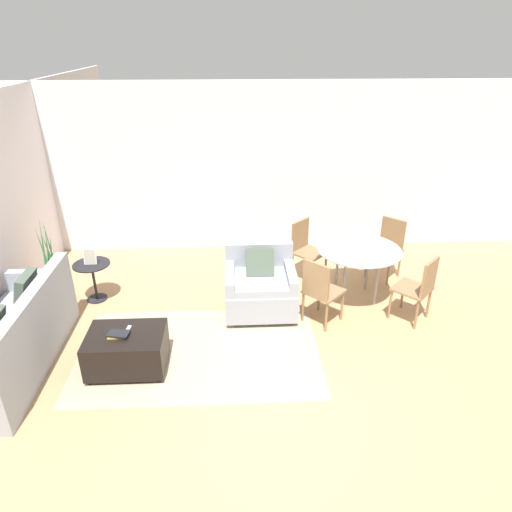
{
  "coord_description": "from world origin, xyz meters",
  "views": [
    {
      "loc": [
        -0.42,
        -3.61,
        3.35
      ],
      "look_at": [
        -0.15,
        1.74,
        0.75
      ],
      "focal_mm": 32.0,
      "sensor_mm": 36.0,
      "label": 1
    }
  ],
  "objects_px": {
    "couch": "(14,342)",
    "dining_table": "(359,254)",
    "armchair": "(260,287)",
    "book_stack": "(118,334)",
    "tv_remote_primary": "(128,330)",
    "dining_chair_near_left": "(320,288)",
    "picture_frame": "(90,257)",
    "dining_chair_far_right": "(388,244)",
    "ottoman": "(127,349)",
    "side_table": "(93,274)",
    "dining_chair_far_left": "(305,246)",
    "potted_plant": "(55,282)",
    "dining_chair_near_right": "(420,285)"
  },
  "relations": [
    {
      "from": "tv_remote_primary",
      "to": "dining_chair_near_right",
      "type": "distance_m",
      "value": 3.57
    },
    {
      "from": "book_stack",
      "to": "picture_frame",
      "type": "height_order",
      "value": "picture_frame"
    },
    {
      "from": "ottoman",
      "to": "picture_frame",
      "type": "bearing_deg",
      "value": 116.4
    },
    {
      "from": "side_table",
      "to": "picture_frame",
      "type": "bearing_deg",
      "value": -90.0
    },
    {
      "from": "potted_plant",
      "to": "dining_chair_far_left",
      "type": "relative_size",
      "value": 1.35
    },
    {
      "from": "picture_frame",
      "to": "dining_table",
      "type": "relative_size",
      "value": 0.19
    },
    {
      "from": "couch",
      "to": "armchair",
      "type": "xyz_separation_m",
      "value": [
        2.77,
        1.03,
        0.03
      ]
    },
    {
      "from": "ottoman",
      "to": "dining_chair_far_left",
      "type": "distance_m",
      "value": 3.04
    },
    {
      "from": "side_table",
      "to": "dining_chair_far_left",
      "type": "distance_m",
      "value": 3.05
    },
    {
      "from": "picture_frame",
      "to": "couch",
      "type": "bearing_deg",
      "value": -109.18
    },
    {
      "from": "picture_frame",
      "to": "dining_chair_far_left",
      "type": "height_order",
      "value": "dining_chair_far_left"
    },
    {
      "from": "couch",
      "to": "dining_chair_far_left",
      "type": "distance_m",
      "value": 4.0
    },
    {
      "from": "tv_remote_primary",
      "to": "dining_chair_near_left",
      "type": "bearing_deg",
      "value": 16.84
    },
    {
      "from": "picture_frame",
      "to": "dining_chair_near_right",
      "type": "height_order",
      "value": "dining_chair_near_right"
    },
    {
      "from": "tv_remote_primary",
      "to": "side_table",
      "type": "relative_size",
      "value": 0.28
    },
    {
      "from": "picture_frame",
      "to": "dining_table",
      "type": "distance_m",
      "value": 3.64
    },
    {
      "from": "armchair",
      "to": "potted_plant",
      "type": "relative_size",
      "value": 0.76
    },
    {
      "from": "book_stack",
      "to": "dining_chair_far_right",
      "type": "distance_m",
      "value": 4.13
    },
    {
      "from": "couch",
      "to": "side_table",
      "type": "xyz_separation_m",
      "value": [
        0.49,
        1.42,
        0.08
      ]
    },
    {
      "from": "side_table",
      "to": "book_stack",
      "type": "bearing_deg",
      "value": -66.01
    },
    {
      "from": "potted_plant",
      "to": "dining_table",
      "type": "distance_m",
      "value": 4.2
    },
    {
      "from": "picture_frame",
      "to": "dining_chair_near_left",
      "type": "distance_m",
      "value": 3.1
    },
    {
      "from": "book_stack",
      "to": "tv_remote_primary",
      "type": "distance_m",
      "value": 0.13
    },
    {
      "from": "potted_plant",
      "to": "dining_chair_far_right",
      "type": "height_order",
      "value": "potted_plant"
    },
    {
      "from": "ottoman",
      "to": "picture_frame",
      "type": "relative_size",
      "value": 3.88
    },
    {
      "from": "couch",
      "to": "tv_remote_primary",
      "type": "distance_m",
      "value": 1.26
    },
    {
      "from": "couch",
      "to": "dining_table",
      "type": "xyz_separation_m",
      "value": [
        4.13,
        1.3,
        0.35
      ]
    },
    {
      "from": "book_stack",
      "to": "dining_chair_near_right",
      "type": "relative_size",
      "value": 0.27
    },
    {
      "from": "armchair",
      "to": "book_stack",
      "type": "bearing_deg",
      "value": -144.58
    },
    {
      "from": "book_stack",
      "to": "picture_frame",
      "type": "bearing_deg",
      "value": 113.99
    },
    {
      "from": "armchair",
      "to": "picture_frame",
      "type": "height_order",
      "value": "armchair"
    },
    {
      "from": "tv_remote_primary",
      "to": "potted_plant",
      "type": "bearing_deg",
      "value": 131.83
    },
    {
      "from": "armchair",
      "to": "dining_chair_near_left",
      "type": "height_order",
      "value": "dining_chair_near_left"
    },
    {
      "from": "couch",
      "to": "dining_table",
      "type": "height_order",
      "value": "couch"
    },
    {
      "from": "ottoman",
      "to": "dining_chair_far_right",
      "type": "height_order",
      "value": "dining_chair_far_right"
    },
    {
      "from": "side_table",
      "to": "dining_table",
      "type": "bearing_deg",
      "value": -1.77
    },
    {
      "from": "tv_remote_primary",
      "to": "side_table",
      "type": "distance_m",
      "value": 1.61
    },
    {
      "from": "dining_chair_near_left",
      "to": "dining_chair_far_right",
      "type": "xyz_separation_m",
      "value": [
        1.26,
        1.26,
        0.0
      ]
    },
    {
      "from": "dining_chair_near_left",
      "to": "dining_chair_far_right",
      "type": "relative_size",
      "value": 1.0
    },
    {
      "from": "armchair",
      "to": "ottoman",
      "type": "bearing_deg",
      "value": -143.98
    },
    {
      "from": "dining_chair_near_left",
      "to": "dining_chair_near_right",
      "type": "distance_m",
      "value": 1.26
    },
    {
      "from": "armchair",
      "to": "dining_chair_far_left",
      "type": "height_order",
      "value": "dining_chair_far_left"
    },
    {
      "from": "tv_remote_primary",
      "to": "dining_chair_near_left",
      "type": "height_order",
      "value": "dining_chair_near_left"
    },
    {
      "from": "dining_chair_far_left",
      "to": "dining_chair_far_right",
      "type": "relative_size",
      "value": 1.0
    },
    {
      "from": "ottoman",
      "to": "dining_chair_far_right",
      "type": "bearing_deg",
      "value": 29.84
    },
    {
      "from": "side_table",
      "to": "dining_chair_far_left",
      "type": "relative_size",
      "value": 0.62
    },
    {
      "from": "couch",
      "to": "dining_chair_far_left",
      "type": "bearing_deg",
      "value": 28.96
    },
    {
      "from": "dining_table",
      "to": "dining_chair_far_right",
      "type": "height_order",
      "value": "dining_chair_far_right"
    },
    {
      "from": "dining_chair_far_left",
      "to": "dining_table",
      "type": "bearing_deg",
      "value": -45.0
    },
    {
      "from": "ottoman",
      "to": "dining_table",
      "type": "bearing_deg",
      "value": 25.67
    }
  ]
}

